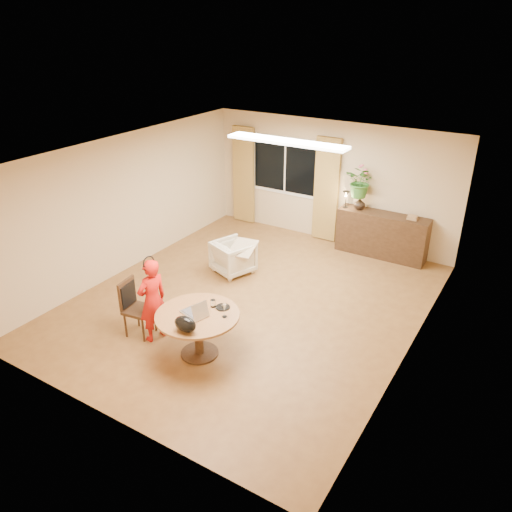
{
  "coord_description": "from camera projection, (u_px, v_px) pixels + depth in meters",
  "views": [
    {
      "loc": [
        4.0,
        -6.32,
        4.5
      ],
      "look_at": [
        0.24,
        -0.2,
        1.03
      ],
      "focal_mm": 35.0,
      "sensor_mm": 36.0,
      "label": 1
    }
  ],
  "objects": [
    {
      "name": "floor",
      "position": [
        250.0,
        302.0,
        8.69
      ],
      "size": [
        6.5,
        6.5,
        0.0
      ],
      "primitive_type": "plane",
      "color": "brown",
      "rests_on": "ground"
    },
    {
      "name": "ceiling",
      "position": [
        249.0,
        155.0,
        7.56
      ],
      "size": [
        6.5,
        6.5,
        0.0
      ],
      "primitive_type": "plane",
      "rotation": [
        3.14,
        0.0,
        0.0
      ],
      "color": "white",
      "rests_on": "wall_back"
    },
    {
      "name": "wall_back",
      "position": [
        331.0,
        182.0,
        10.62
      ],
      "size": [
        5.5,
        0.0,
        5.5
      ],
      "primitive_type": "plane",
      "rotation": [
        1.57,
        0.0,
        0.0
      ],
      "color": "#CCAF84",
      "rests_on": "floor"
    },
    {
      "name": "wall_left",
      "position": [
        127.0,
        204.0,
        9.42
      ],
      "size": [
        0.0,
        6.5,
        6.5
      ],
      "primitive_type": "plane",
      "rotation": [
        1.57,
        0.0,
        1.57
      ],
      "color": "#CCAF84",
      "rests_on": "floor"
    },
    {
      "name": "wall_right",
      "position": [
        419.0,
        275.0,
        6.83
      ],
      "size": [
        0.0,
        6.5,
        6.5
      ],
      "primitive_type": "plane",
      "rotation": [
        1.57,
        0.0,
        -1.57
      ],
      "color": "#CCAF84",
      "rests_on": "floor"
    },
    {
      "name": "window",
      "position": [
        285.0,
        166.0,
        11.04
      ],
      "size": [
        1.7,
        0.03,
        1.3
      ],
      "color": "white",
      "rests_on": "wall_back"
    },
    {
      "name": "curtain_left",
      "position": [
        244.0,
        175.0,
        11.63
      ],
      "size": [
        0.55,
        0.08,
        2.25
      ],
      "primitive_type": "cube",
      "color": "olive",
      "rests_on": "wall_back"
    },
    {
      "name": "curtain_right",
      "position": [
        326.0,
        190.0,
        10.64
      ],
      "size": [
        0.55,
        0.08,
        2.25
      ],
      "primitive_type": "cube",
      "color": "olive",
      "rests_on": "wall_back"
    },
    {
      "name": "ceiling_panel",
      "position": [
        287.0,
        142.0,
        8.5
      ],
      "size": [
        2.2,
        0.35,
        0.05
      ],
      "primitive_type": "cube",
      "color": "white",
      "rests_on": "ceiling"
    },
    {
      "name": "dining_table",
      "position": [
        198.0,
        323.0,
        7.13
      ],
      "size": [
        1.21,
        1.21,
        0.69
      ],
      "color": "brown",
      "rests_on": "floor"
    },
    {
      "name": "dining_chair",
      "position": [
        139.0,
        309.0,
        7.63
      ],
      "size": [
        0.49,
        0.46,
        0.92
      ],
      "primitive_type": null,
      "rotation": [
        0.0,
        0.0,
        0.14
      ],
      "color": "black",
      "rests_on": "floor"
    },
    {
      "name": "child",
      "position": [
        153.0,
        300.0,
        7.44
      ],
      "size": [
        0.55,
        0.43,
        1.34
      ],
      "primitive_type": "imported",
      "rotation": [
        0.0,
        0.0,
        -1.81
      ],
      "color": "red",
      "rests_on": "floor"
    },
    {
      "name": "laptop",
      "position": [
        193.0,
        306.0,
        7.02
      ],
      "size": [
        0.44,
        0.35,
        0.25
      ],
      "primitive_type": null,
      "rotation": [
        0.0,
        0.0,
        -0.29
      ],
      "color": "#B7B7BC",
      "rests_on": "dining_table"
    },
    {
      "name": "tumbler",
      "position": [
        213.0,
        303.0,
        7.22
      ],
      "size": [
        0.1,
        0.1,
        0.11
      ],
      "primitive_type": null,
      "rotation": [
        0.0,
        0.0,
        0.27
      ],
      "color": "white",
      "rests_on": "dining_table"
    },
    {
      "name": "wine_glass",
      "position": [
        224.0,
        311.0,
        6.96
      ],
      "size": [
        0.08,
        0.08,
        0.21
      ],
      "primitive_type": null,
      "rotation": [
        0.0,
        0.0,
        -0.16
      ],
      "color": "white",
      "rests_on": "dining_table"
    },
    {
      "name": "pot_lid",
      "position": [
        223.0,
        307.0,
        7.21
      ],
      "size": [
        0.26,
        0.26,
        0.03
      ],
      "primitive_type": null,
      "rotation": [
        0.0,
        0.0,
        0.25
      ],
      "color": "white",
      "rests_on": "dining_table"
    },
    {
      "name": "handbag",
      "position": [
        185.0,
        324.0,
        6.64
      ],
      "size": [
        0.38,
        0.29,
        0.22
      ],
      "primitive_type": null,
      "rotation": [
        0.0,
        0.0,
        -0.32
      ],
      "color": "black",
      "rests_on": "dining_table"
    },
    {
      "name": "armchair",
      "position": [
        233.0,
        257.0,
        9.58
      ],
      "size": [
        0.88,
        0.9,
        0.64
      ],
      "primitive_type": "imported",
      "rotation": [
        0.0,
        0.0,
        2.79
      ],
      "color": "beige",
      "rests_on": "floor"
    },
    {
      "name": "throw",
      "position": [
        243.0,
        244.0,
        9.31
      ],
      "size": [
        0.53,
        0.62,
        0.03
      ],
      "primitive_type": null,
      "rotation": [
        0.0,
        0.0,
        0.16
      ],
      "color": "beige",
      "rests_on": "armchair"
    },
    {
      "name": "sideboard",
      "position": [
        382.0,
        235.0,
        10.19
      ],
      "size": [
        1.83,
        0.45,
        0.92
      ],
      "primitive_type": "cube",
      "color": "black",
      "rests_on": "floor"
    },
    {
      "name": "vase",
      "position": [
        359.0,
        203.0,
        10.19
      ],
      "size": [
        0.29,
        0.29,
        0.25
      ],
      "primitive_type": "imported",
      "rotation": [
        0.0,
        0.0,
        -0.26
      ],
      "color": "black",
      "rests_on": "sideboard"
    },
    {
      "name": "bouquet",
      "position": [
        361.0,
        182.0,
        10.0
      ],
      "size": [
        0.68,
        0.62,
        0.66
      ],
      "primitive_type": "imported",
      "rotation": [
        0.0,
        0.0,
        -0.18
      ],
      "color": "#3B6E29",
      "rests_on": "vase"
    },
    {
      "name": "book_stack",
      "position": [
        413.0,
        217.0,
        9.71
      ],
      "size": [
        0.2,
        0.15,
        0.08
      ],
      "primitive_type": null,
      "rotation": [
        0.0,
        0.0,
        0.03
      ],
      "color": "#8F6548",
      "rests_on": "sideboard"
    },
    {
      "name": "desk_lamp",
      "position": [
        346.0,
        199.0,
        10.26
      ],
      "size": [
        0.18,
        0.18,
        0.37
      ],
      "primitive_type": null,
      "rotation": [
        0.0,
        0.0,
        -0.2
      ],
      "color": "black",
      "rests_on": "sideboard"
    }
  ]
}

